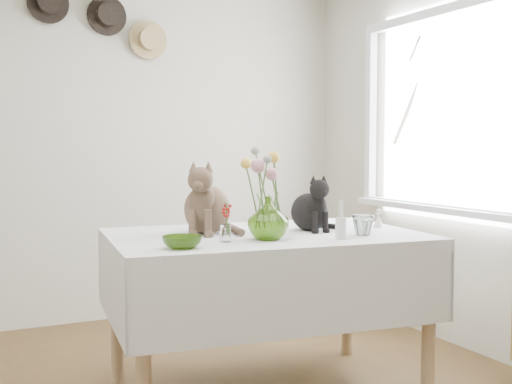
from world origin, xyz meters
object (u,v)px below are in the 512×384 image
black_cat (309,202)px  flower_vase (268,218)px  tabby_cat (207,196)px  dining_table (265,273)px

black_cat → flower_vase: 0.41m
tabby_cat → flower_vase: 0.39m
tabby_cat → dining_table: bearing=6.5°
dining_table → tabby_cat: size_ratio=4.41×
dining_table → black_cat: black_cat is taller
black_cat → dining_table: bearing=-175.3°
dining_table → tabby_cat: (-0.26, 0.14, 0.39)m
flower_vase → tabby_cat: bearing=116.9°
black_cat → flower_vase: black_cat is taller
black_cat → flower_vase: bearing=-145.8°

